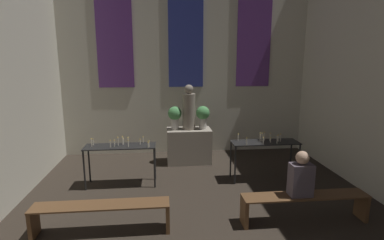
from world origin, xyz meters
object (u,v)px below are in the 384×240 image
at_px(altar, 189,146).
at_px(flower_vase_left, 175,115).
at_px(candle_rack_left, 121,150).
at_px(candle_rack_right, 265,146).
at_px(pew_back_right, 305,202).
at_px(person_seated, 301,176).
at_px(pew_back_left, 102,212).
at_px(flower_vase_right, 203,115).
at_px(statue, 189,109).

height_order(altar, flower_vase_left, flower_vase_left).
height_order(flower_vase_left, candle_rack_left, flower_vase_left).
bearing_deg(candle_rack_right, pew_back_right, -87.96).
distance_m(candle_rack_left, person_seated, 3.62).
bearing_deg(pew_back_right, candle_rack_right, 92.04).
bearing_deg(candle_rack_left, flower_vase_left, 47.10).
xyz_separation_m(candle_rack_left, pew_back_left, (-0.07, -1.83, -0.42)).
bearing_deg(person_seated, pew_back_right, 0.00).
xyz_separation_m(flower_vase_right, person_seated, (1.18, -3.14, -0.44)).
xyz_separation_m(statue, candle_rack_right, (1.58, -1.31, -0.64)).
distance_m(altar, flower_vase_left, 0.89).
height_order(candle_rack_left, pew_back_right, candle_rack_left).
height_order(candle_rack_left, pew_back_left, candle_rack_left).
bearing_deg(candle_rack_right, pew_back_left, -150.32).
bearing_deg(flower_vase_left, candle_rack_left, -132.90).
bearing_deg(flower_vase_left, altar, 0.00).
bearing_deg(pew_back_right, person_seated, -180.00).
bearing_deg(candle_rack_left, flower_vase_right, 34.03).
xyz_separation_m(flower_vase_left, candle_rack_right, (1.94, -1.31, -0.49)).
relative_size(flower_vase_left, pew_back_left, 0.28).
xyz_separation_m(flower_vase_right, pew_back_left, (-2.00, -3.14, -0.91)).
xyz_separation_m(candle_rack_left, pew_back_right, (3.21, -1.83, -0.42)).
height_order(altar, person_seated, person_seated).
relative_size(flower_vase_right, pew_back_right, 0.28).
bearing_deg(candle_rack_left, altar, 39.69).
height_order(statue, person_seated, statue).
xyz_separation_m(altar, flower_vase_right, (0.36, 0.00, 0.81)).
xyz_separation_m(pew_back_left, person_seated, (3.18, -0.00, 0.46)).
relative_size(candle_rack_left, pew_back_left, 0.71).
bearing_deg(flower_vase_left, pew_back_left, -112.19).
bearing_deg(pew_back_right, candle_rack_left, 150.31).
height_order(statue, flower_vase_left, statue).
xyz_separation_m(flower_vase_left, candle_rack_left, (-1.21, -1.31, -0.49)).
distance_m(candle_rack_right, pew_back_right, 1.88).
height_order(flower_vase_left, flower_vase_right, same).
bearing_deg(person_seated, candle_rack_right, 88.97).
bearing_deg(candle_rack_right, person_seated, -91.03).
bearing_deg(pew_back_left, person_seated, -0.00).
bearing_deg(flower_vase_left, statue, 0.00).
relative_size(flower_vase_right, person_seated, 0.79).
relative_size(altar, flower_vase_left, 1.90).
xyz_separation_m(statue, person_seated, (1.54, -3.14, -0.60)).
xyz_separation_m(altar, statue, (0.00, 0.00, 0.97)).
distance_m(altar, person_seated, 3.52).
distance_m(altar, statue, 0.97).
xyz_separation_m(pew_back_left, pew_back_right, (3.28, 0.00, 0.00)).
xyz_separation_m(flower_vase_left, pew_back_right, (2.00, -3.14, -0.91)).
bearing_deg(flower_vase_left, pew_back_right, -57.49).
bearing_deg(statue, altar, 0.00).
height_order(altar, candle_rack_left, candle_rack_left).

